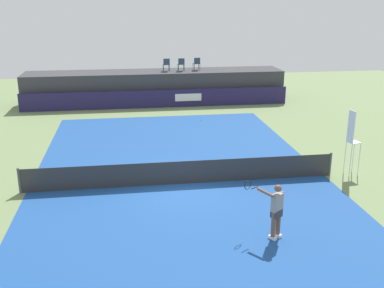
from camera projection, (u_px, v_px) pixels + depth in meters
The scene contains 13 objects.
ground_plane at pixel (174, 159), 20.98m from camera, with size 48.00×48.00×0.00m, color #6B7F51.
court_inner at pixel (182, 184), 18.15m from camera, with size 12.00×22.00×0.00m, color #1C478C.
sponsor_wall at pixel (157, 99), 30.69m from camera, with size 18.00×0.22×1.20m.
spectator_platform at pixel (155, 87), 32.24m from camera, with size 18.00×2.80×2.20m, color #38383D.
spectator_chair_far_left at pixel (166, 64), 31.75m from camera, with size 0.46×0.46×0.89m.
spectator_chair_left at pixel (181, 64), 31.88m from camera, with size 0.44×0.44×0.89m.
spectator_chair_center at pixel (197, 63), 32.20m from camera, with size 0.47×0.47×0.89m.
umpire_chair at pixel (352, 138), 18.63m from camera, with size 0.50×0.50×2.76m.
tennis_net at pixel (182, 173), 18.01m from camera, with size 12.40×0.02×0.95m, color #2D2D2D.
net_post_near at pixel (19, 181), 17.14m from camera, with size 0.10×0.10×1.00m, color #4C4C51.
net_post_far at pixel (330, 164), 18.86m from camera, with size 0.10×0.10×1.00m, color #4C4C51.
tennis_player at pixel (276, 209), 13.77m from camera, with size 1.12×0.99×1.77m.
tennis_ball at pixel (200, 120), 27.60m from camera, with size 0.07×0.07×0.07m, color #D8EA33.
Camera 1 is at (-2.05, -16.69, 7.05)m, focal length 42.54 mm.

